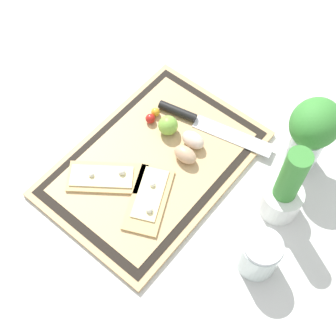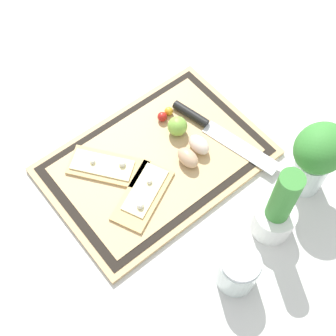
{
  "view_description": "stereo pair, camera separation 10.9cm",
  "coord_description": "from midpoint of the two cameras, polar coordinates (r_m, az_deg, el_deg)",
  "views": [
    {
      "loc": [
        0.42,
        0.39,
        0.98
      ],
      "look_at": [
        0.0,
        0.04,
        0.03
      ],
      "focal_mm": 50.0,
      "sensor_mm": 36.0,
      "label": 1
    },
    {
      "loc": [
        0.34,
        0.47,
        0.98
      ],
      "look_at": [
        0.0,
        0.04,
        0.03
      ],
      "focal_mm": 50.0,
      "sensor_mm": 36.0,
      "label": 2
    }
  ],
  "objects": [
    {
      "name": "egg_pink",
      "position": [
        1.13,
        6.56,
        2.62
      ],
      "size": [
        0.04,
        0.06,
        0.04
      ],
      "primitive_type": "ellipsoid",
      "color": "beige",
      "rests_on": "cutting_board"
    },
    {
      "name": "herb_glass",
      "position": [
        1.07,
        20.55,
        1.12
      ],
      "size": [
        0.12,
        0.11,
        0.21
      ],
      "color": "silver",
      "rests_on": "ground_plane"
    },
    {
      "name": "knife",
      "position": [
        1.17,
        7.45,
        5.02
      ],
      "size": [
        0.1,
        0.3,
        0.02
      ],
      "color": "silver",
      "rests_on": "cutting_board"
    },
    {
      "name": "lime",
      "position": [
        1.14,
        3.88,
        4.89
      ],
      "size": [
        0.05,
        0.05,
        0.05
      ],
      "primitive_type": "sphere",
      "color": "#7FB742",
      "rests_on": "cutting_board"
    },
    {
      "name": "cherry_tomato_red",
      "position": [
        1.17,
        1.95,
        6.05
      ],
      "size": [
        0.02,
        0.02,
        0.02
      ],
      "primitive_type": "sphere",
      "color": "red",
      "rests_on": "cutting_board"
    },
    {
      "name": "pizza_slice_near",
      "position": [
        1.11,
        -4.67,
        -0.06
      ],
      "size": [
        0.18,
        0.2,
        0.02
      ],
      "color": "tan",
      "rests_on": "cutting_board"
    },
    {
      "name": "cherry_tomato_yellow",
      "position": [
        1.19,
        2.73,
        6.73
      ],
      "size": [
        0.02,
        0.02,
        0.02
      ],
      "primitive_type": "sphere",
      "color": "gold",
      "rests_on": "cutting_board"
    },
    {
      "name": "herb_pot",
      "position": [
        1.03,
        16.12,
        -5.47
      ],
      "size": [
        0.09,
        0.09,
        0.22
      ],
      "color": "white",
      "rests_on": "ground_plane"
    },
    {
      "name": "egg_brown",
      "position": [
        1.1,
        5.26,
        1.02
      ],
      "size": [
        0.04,
        0.06,
        0.04
      ],
      "primitive_type": "ellipsoid",
      "color": "tan",
      "rests_on": "cutting_board"
    },
    {
      "name": "ground_plane",
      "position": [
        1.13,
        1.32,
        0.44
      ],
      "size": [
        6.0,
        6.0,
        0.0
      ],
      "primitive_type": "plane",
      "color": "silver"
    },
    {
      "name": "pizza_slice_far",
      "position": [
        1.07,
        -0.13,
        -3.49
      ],
      "size": [
        0.19,
        0.15,
        0.02
      ],
      "color": "tan",
      "rests_on": "cutting_board"
    },
    {
      "name": "sauce_jar",
      "position": [
        0.99,
        11.66,
        -12.51
      ],
      "size": [
        0.08,
        0.08,
        0.11
      ],
      "color": "silver",
      "rests_on": "ground_plane"
    },
    {
      "name": "cutting_board",
      "position": [
        1.13,
        1.33,
        0.64
      ],
      "size": [
        0.52,
        0.36,
        0.02
      ],
      "color": "tan",
      "rests_on": "ground_plane"
    }
  ]
}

